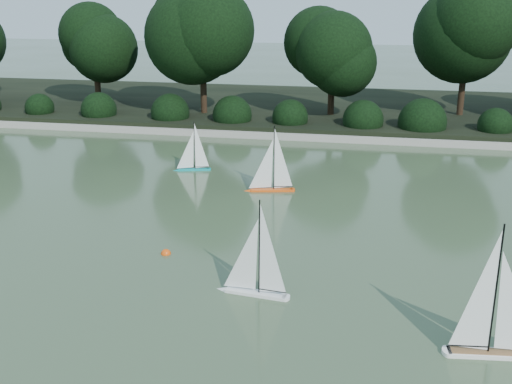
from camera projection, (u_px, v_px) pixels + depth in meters
ground at (204, 271)px, 9.90m from camera, size 80.00×80.00×0.00m
pond_coping at (288, 136)px, 18.27m from camera, size 40.00×0.35×0.18m
far_bank at (305, 109)px, 21.99m from camera, size 40.00×8.00×0.30m
tree_line at (341, 38)px, 19.54m from camera, size 26.31×3.93×4.39m
shrub_hedge at (293, 118)px, 19.00m from camera, size 29.10×1.10×1.10m
sailboat_white_a at (250, 279)px, 9.09m from camera, size 1.12×0.32×1.52m
sailboat_white_b at (503, 336)px, 7.55m from camera, size 1.32×0.34×1.79m
sailboat_orange at (268, 180)px, 13.65m from camera, size 1.11×0.39×1.52m
sailboat_teal at (191, 162)px, 15.18m from camera, size 0.91×0.38×1.25m
race_buoy at (166, 254)px, 10.52m from camera, size 0.16×0.16×0.16m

